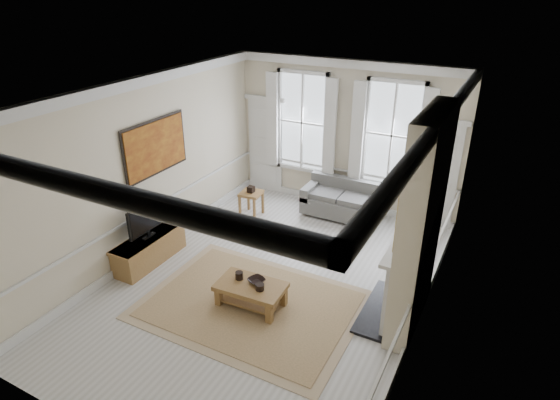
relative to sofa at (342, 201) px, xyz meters
The scene contains 23 objects.
floor 3.13m from the sofa, 93.57° to the right, with size 7.20×7.20×0.00m, color #B7B5AD.
ceiling 4.36m from the sofa, 93.57° to the right, with size 7.20×7.20×0.00m, color white.
back_wall 1.45m from the sofa, 111.54° to the left, with size 5.20×5.20×0.00m, color beige.
left_wall 4.39m from the sofa, 131.94° to the right, with size 7.20×7.20×0.00m, color beige.
right_wall 4.16m from the sofa, 52.26° to the right, with size 7.20×7.20×0.00m, color beige.
window_left 2.04m from the sofa, 160.48° to the left, with size 1.26×0.20×2.20m, color #B2BCC6, non-canonical shape.
window_right 1.83m from the sofa, 27.24° to the left, with size 1.26×0.20×2.20m, color #B2BCC6, non-canonical shape.
door_left 2.42m from the sofa, 168.64° to the left, with size 0.90×0.08×2.30m, color silver.
door_right 2.07m from the sofa, 13.65° to the left, with size 0.90×0.08×2.30m, color silver.
painting 4.29m from the sofa, 134.43° to the right, with size 0.05×1.66×1.06m, color #B5751F.
chimney_breast 3.91m from the sofa, 52.51° to the right, with size 0.35×1.70×3.38m, color beige.
hearth 3.44m from the sofa, 58.16° to the right, with size 0.55×1.50×0.05m, color black.
fireplace 3.55m from the sofa, 55.42° to the right, with size 0.21×1.45×1.33m.
mirror 3.93m from the sofa, 55.28° to the right, with size 0.06×1.26×1.06m, color #B99133.
sofa is the anchor object (origin of this frame).
side_table 2.07m from the sofa, 152.71° to the right, with size 0.51×0.51×0.56m.
rug 3.80m from the sofa, 92.18° to the right, with size 3.50×2.60×0.02m, color olive.
coffee_table 3.78m from the sofa, 92.18° to the right, with size 1.15×0.71×0.42m.
ceramic_pot_a 3.75m from the sofa, 96.02° to the right, with size 0.13×0.13×0.13m, color black.
ceramic_pot_b 3.83m from the sofa, 89.16° to the right, with size 0.14×0.14×0.10m, color black.
bowl 3.68m from the sofa, 91.46° to the right, with size 0.27×0.27×0.07m, color black.
tv_stand 4.34m from the sofa, 125.68° to the right, with size 0.49×1.52×0.54m, color brown.
tv 4.37m from the sofa, 125.44° to the right, with size 0.08×0.90×0.68m.
Camera 1 is at (3.38, -5.99, 4.92)m, focal length 30.00 mm.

